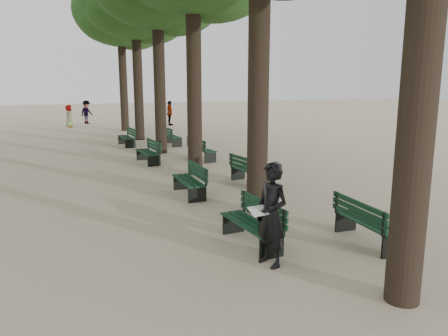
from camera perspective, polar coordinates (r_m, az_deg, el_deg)
name	(u,v)px	position (r m, az deg, el deg)	size (l,w,h in m)	color
ground	(255,265)	(8.13, 4.09, -12.55)	(120.00, 120.00, 0.00)	beige
tree_central_5	(120,11)	(30.37, -13.41, 19.29)	(6.00, 6.00, 9.95)	#33261C
bench_left_0	(251,232)	(8.98, 3.56, -8.33)	(0.70, 1.84, 0.92)	black
bench_left_1	(189,186)	(12.74, -4.61, -2.41)	(0.59, 1.81, 0.92)	black
bench_left_2	(148,156)	(17.98, -9.89, 1.50)	(0.72, 1.84, 0.92)	black
bench_left_3	(127,141)	(22.97, -12.62, 3.51)	(0.68, 1.83, 0.92)	black
bench_right_0	(368,230)	(9.51, 18.30, -7.75)	(0.68, 1.83, 0.92)	black
bench_right_1	(251,176)	(14.09, 3.49, -1.06)	(0.79, 1.86, 0.92)	black
bench_right_2	(202,154)	(18.44, -2.90, 1.90)	(0.78, 1.86, 0.92)	black
bench_right_3	(172,140)	(22.89, -6.76, 3.67)	(0.64, 1.82, 0.92)	black
man_with_map	(271,215)	(7.85, 6.19, -6.07)	(0.73, 0.84, 1.90)	black
pedestrian_b	(87,112)	(35.75, -17.51, 6.97)	(1.16, 0.36, 1.80)	#262628
pedestrian_d	(69,116)	(33.41, -19.57, 6.41)	(0.78, 0.32, 1.60)	#262628
pedestrian_c	(170,113)	(33.12, -7.11, 7.13)	(1.07, 0.37, 1.83)	#262628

